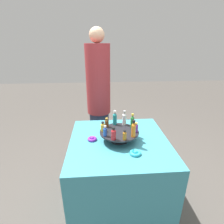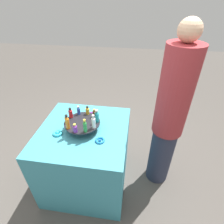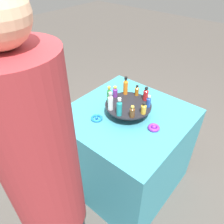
% 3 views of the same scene
% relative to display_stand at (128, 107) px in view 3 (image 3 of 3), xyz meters
% --- Properties ---
extents(ground_plane, '(12.00, 12.00, 0.00)m').
position_rel_display_stand_xyz_m(ground_plane, '(0.00, 0.00, -0.86)').
color(ground_plane, '#4C4742').
extents(party_table, '(0.87, 0.87, 0.79)m').
position_rel_display_stand_xyz_m(party_table, '(0.00, 0.00, -0.46)').
color(party_table, teal).
rests_on(party_table, ground_plane).
extents(display_stand, '(0.34, 0.34, 0.09)m').
position_rel_display_stand_xyz_m(display_stand, '(0.00, 0.00, 0.00)').
color(display_stand, black).
rests_on(display_stand, party_table).
extents(bottle_teal, '(0.04, 0.04, 0.14)m').
position_rel_display_stand_xyz_m(bottle_teal, '(-0.03, 0.14, 0.09)').
color(bottle_teal, teal).
rests_on(bottle_teal, display_stand).
extents(bottle_brown, '(0.04, 0.04, 0.09)m').
position_rel_display_stand_xyz_m(bottle_brown, '(-0.10, 0.10, 0.06)').
color(bottle_brown, brown).
rests_on(bottle_brown, display_stand).
extents(bottle_gold, '(0.04, 0.04, 0.09)m').
position_rel_display_stand_xyz_m(bottle_gold, '(-0.14, 0.02, 0.06)').
color(bottle_gold, gold).
rests_on(bottle_gold, display_stand).
extents(bottle_blue, '(0.03, 0.03, 0.09)m').
position_rel_display_stand_xyz_m(bottle_blue, '(-0.12, -0.07, 0.07)').
color(bottle_blue, '#234CAD').
rests_on(bottle_blue, display_stand).
extents(bottle_red, '(0.04, 0.04, 0.11)m').
position_rel_display_stand_xyz_m(bottle_red, '(-0.06, -0.13, 0.07)').
color(bottle_red, '#B21E23').
rests_on(bottle_red, display_stand).
extents(bottle_amber, '(0.03, 0.03, 0.08)m').
position_rel_display_stand_xyz_m(bottle_amber, '(0.03, -0.14, 0.06)').
color(bottle_amber, '#AD6B19').
rests_on(bottle_amber, display_stand).
extents(bottle_orange, '(0.04, 0.04, 0.15)m').
position_rel_display_stand_xyz_m(bottle_orange, '(0.10, -0.10, 0.09)').
color(bottle_orange, orange).
rests_on(bottle_orange, display_stand).
extents(bottle_purple, '(0.04, 0.04, 0.09)m').
position_rel_display_stand_xyz_m(bottle_purple, '(0.14, -0.02, 0.06)').
color(bottle_purple, '#702D93').
rests_on(bottle_purple, display_stand).
extents(bottle_green, '(0.03, 0.03, 0.13)m').
position_rel_display_stand_xyz_m(bottle_green, '(0.12, 0.07, 0.09)').
color(bottle_green, '#288438').
rests_on(bottle_green, display_stand).
extents(bottle_clear, '(0.04, 0.04, 0.14)m').
position_rel_display_stand_xyz_m(bottle_clear, '(0.06, 0.13, 0.09)').
color(bottle_clear, silver).
rests_on(bottle_clear, display_stand).
extents(ribbon_bow_purple, '(0.08, 0.08, 0.03)m').
position_rel_display_stand_xyz_m(ribbon_bow_purple, '(-0.24, 0.02, -0.05)').
color(ribbon_bow_purple, purple).
rests_on(ribbon_bow_purple, party_table).
extents(ribbon_bow_teal, '(0.09, 0.09, 0.03)m').
position_rel_display_stand_xyz_m(ribbon_bow_teal, '(0.10, -0.22, -0.05)').
color(ribbon_bow_teal, '#2DB7CC').
rests_on(ribbon_bow_teal, party_table).
extents(ribbon_bow_blue, '(0.09, 0.09, 0.02)m').
position_rel_display_stand_xyz_m(ribbon_bow_blue, '(0.14, 0.20, -0.05)').
color(ribbon_bow_blue, blue).
rests_on(ribbon_bow_blue, party_table).
extents(person_figure, '(0.30, 0.30, 1.76)m').
position_rel_display_stand_xyz_m(person_figure, '(-0.17, 0.82, 0.03)').
color(person_figure, '#282D42').
rests_on(person_figure, ground_plane).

